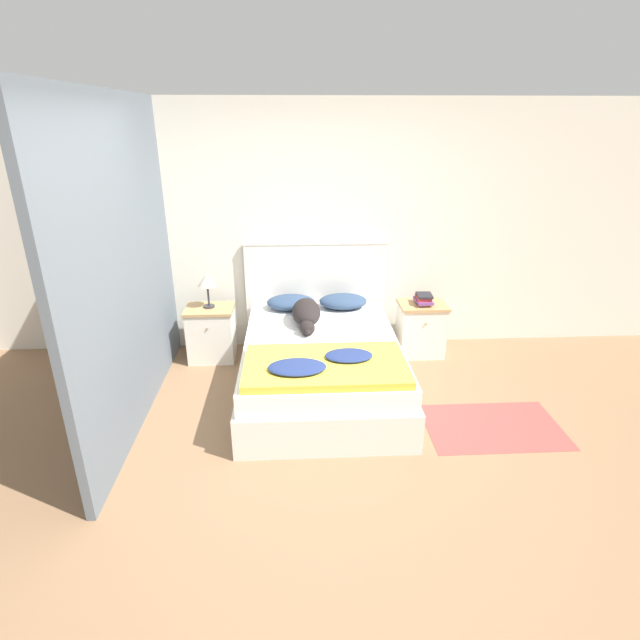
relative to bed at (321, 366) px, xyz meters
The scene contains 14 objects.
ground_plane 1.07m from the bed, 94.83° to the right, with size 16.00×16.00×0.00m, color #896647.
wall_back 1.49m from the bed, 94.60° to the left, with size 9.00×0.06×2.55m.
wall_side_left 1.84m from the bed, behind, with size 0.06×3.10×2.55m.
bed is the anchor object (origin of this frame).
headboard 1.08m from the bed, 90.00° to the left, with size 1.49×0.06×1.18m.
nightstand_left 1.32m from the bed, 146.18° to the left, with size 0.49×0.39×0.57m.
nightstand_right 1.32m from the bed, 33.82° to the left, with size 0.49×0.39×0.57m.
pillow_left 0.88m from the bed, 109.24° to the left, with size 0.49×0.35×0.14m.
pillow_right 0.88m from the bed, 70.76° to the left, with size 0.49×0.35×0.14m.
quilt 0.67m from the bed, 90.96° to the right, with size 1.27×0.73×0.11m.
dog 0.54m from the bed, 107.64° to the left, with size 0.27×0.75×0.22m.
book_stack 1.37m from the bed, 33.55° to the left, with size 0.18×0.23×0.10m.
table_lamp 1.45m from the bed, 145.61° to the left, with size 0.19×0.19×0.36m.
rug 1.55m from the bed, 25.67° to the right, with size 1.10×0.71×0.00m.
Camera 1 is at (-0.14, -3.01, 2.36)m, focal length 28.00 mm.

